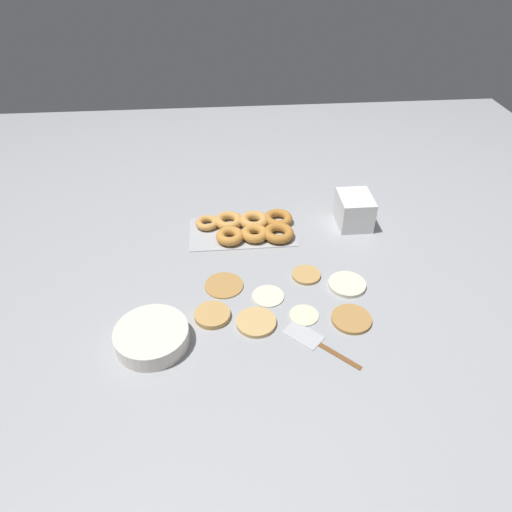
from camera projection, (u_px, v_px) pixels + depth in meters
ground_plane at (268, 278)px, 1.44m from camera, size 3.00×3.00×0.00m
pancake_0 at (347, 284)px, 1.41m from camera, size 0.12×0.12×0.01m
pancake_1 at (224, 285)px, 1.41m from camera, size 0.12×0.12×0.01m
pancake_2 at (304, 315)px, 1.31m from camera, size 0.08×0.08×0.01m
pancake_3 at (256, 322)px, 1.28m from camera, size 0.11×0.11×0.01m
pancake_4 at (268, 296)px, 1.37m from camera, size 0.10×0.10×0.01m
pancake_5 at (351, 319)px, 1.29m from camera, size 0.11×0.11×0.01m
pancake_6 at (212, 315)px, 1.30m from camera, size 0.10×0.10×0.02m
pancake_7 at (306, 274)px, 1.45m from camera, size 0.09×0.09×0.01m
donut_tray at (250, 227)px, 1.63m from camera, size 0.37×0.20×0.04m
batter_bowl at (152, 337)px, 1.21m from camera, size 0.20×0.20×0.05m
container_stack at (354, 210)px, 1.64m from camera, size 0.12×0.14×0.11m
spatula at (311, 339)px, 1.24m from camera, size 0.19×0.19×0.01m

